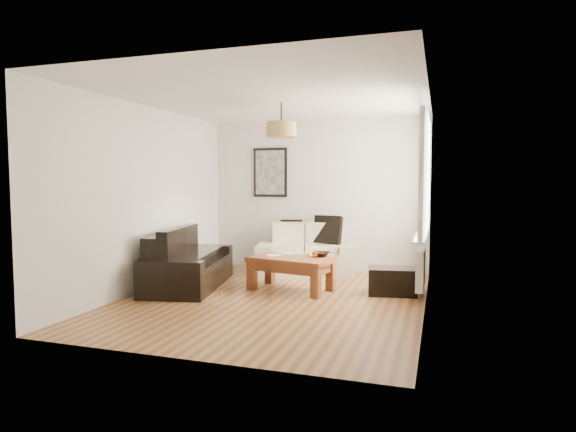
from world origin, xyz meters
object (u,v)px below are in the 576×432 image
(loveseat_cream, at_px, (305,250))
(sofa_leather, at_px, (189,260))
(coffee_table, at_px, (291,274))
(ottoman, at_px, (392,281))

(loveseat_cream, height_order, sofa_leather, same)
(coffee_table, bearing_deg, ottoman, 7.50)
(sofa_leather, xyz_separation_m, coffee_table, (1.50, 0.23, -0.16))
(ottoman, bearing_deg, sofa_leather, -171.93)
(sofa_leather, height_order, ottoman, sofa_leather)
(coffee_table, bearing_deg, loveseat_cream, 96.85)
(loveseat_cream, relative_size, sofa_leather, 0.87)
(sofa_leather, bearing_deg, ottoman, -93.38)
(ottoman, bearing_deg, coffee_table, -172.50)
(coffee_table, distance_m, ottoman, 1.40)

